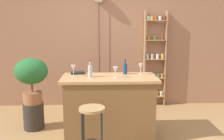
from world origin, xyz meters
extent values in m
cube|color=#9E6B51|center=(0.00, 1.95, 1.40)|extent=(6.40, 0.10, 2.80)
cube|color=brown|center=(0.00, 0.30, 0.45)|extent=(1.30, 0.63, 0.90)
cube|color=tan|center=(0.00, 0.30, 0.92)|extent=(1.41, 0.68, 0.04)
cylinder|color=black|center=(-0.35, -0.50, 0.33)|extent=(0.02, 0.02, 0.66)
cylinder|color=black|center=(-0.12, -0.50, 0.33)|extent=(0.02, 0.02, 0.66)
cylinder|color=black|center=(-0.35, -0.26, 0.33)|extent=(0.02, 0.02, 0.66)
cylinder|color=black|center=(-0.12, -0.26, 0.33)|extent=(0.02, 0.02, 0.66)
cylinder|color=#A87F51|center=(-0.24, -0.38, 0.68)|extent=(0.33, 0.33, 0.03)
cube|color=#A87F51|center=(0.77, 1.82, 0.99)|extent=(0.02, 0.12, 1.98)
cube|color=#A87F51|center=(1.21, 1.82, 0.99)|extent=(0.02, 0.12, 1.98)
cube|color=#A87F51|center=(0.99, 1.82, 0.20)|extent=(0.42, 0.12, 0.02)
cylinder|color=beige|center=(0.83, 1.82, 0.25)|extent=(0.07, 0.07, 0.09)
cylinder|color=brown|center=(0.94, 1.83, 0.25)|extent=(0.07, 0.07, 0.09)
cylinder|color=#AD7A38|center=(1.05, 1.82, 0.25)|extent=(0.07, 0.07, 0.09)
cylinder|color=beige|center=(1.15, 1.82, 0.25)|extent=(0.07, 0.07, 0.09)
cube|color=#A87F51|center=(0.99, 1.82, 0.59)|extent=(0.42, 0.12, 0.02)
cylinder|color=beige|center=(0.82, 1.81, 0.64)|extent=(0.07, 0.07, 0.08)
cylinder|color=#4C7033|center=(0.90, 1.82, 0.64)|extent=(0.07, 0.07, 0.08)
cylinder|color=gold|center=(0.99, 1.83, 0.64)|extent=(0.07, 0.07, 0.08)
cylinder|color=#4C7033|center=(1.08, 1.82, 0.64)|extent=(0.07, 0.07, 0.08)
cylinder|color=#AD7A38|center=(1.15, 1.82, 0.64)|extent=(0.07, 0.07, 0.08)
cube|color=#A87F51|center=(0.99, 1.82, 0.99)|extent=(0.42, 0.12, 0.02)
cylinder|color=silver|center=(0.83, 1.82, 1.05)|extent=(0.07, 0.07, 0.10)
cylinder|color=beige|center=(0.93, 1.82, 1.05)|extent=(0.07, 0.07, 0.10)
cylinder|color=silver|center=(1.04, 1.81, 1.05)|extent=(0.07, 0.07, 0.10)
cylinder|color=gold|center=(1.15, 1.82, 1.05)|extent=(0.07, 0.07, 0.10)
cube|color=#A87F51|center=(0.99, 1.82, 1.39)|extent=(0.42, 0.12, 0.02)
cylinder|color=#AD7A38|center=(0.85, 1.83, 1.43)|extent=(0.05, 0.05, 0.07)
cylinder|color=#4C7033|center=(0.98, 1.82, 1.43)|extent=(0.05, 0.05, 0.07)
cylinder|color=brown|center=(1.13, 1.82, 1.43)|extent=(0.05, 0.05, 0.07)
cube|color=#A87F51|center=(0.99, 1.82, 1.78)|extent=(0.42, 0.12, 0.02)
cylinder|color=silver|center=(0.83, 1.81, 1.83)|extent=(0.08, 0.08, 0.08)
cylinder|color=gold|center=(0.90, 1.82, 1.83)|extent=(0.08, 0.08, 0.08)
cylinder|color=#994C23|center=(0.98, 1.82, 1.83)|extent=(0.08, 0.08, 0.08)
cylinder|color=silver|center=(1.07, 1.82, 1.83)|extent=(0.08, 0.08, 0.08)
cylinder|color=brown|center=(1.16, 1.83, 1.83)|extent=(0.08, 0.08, 0.08)
cylinder|color=#2D2823|center=(-1.24, 0.65, 0.22)|extent=(0.33, 0.33, 0.44)
cylinder|color=#935B3D|center=(-1.24, 0.65, 0.53)|extent=(0.30, 0.30, 0.19)
cylinder|color=brown|center=(-1.24, 0.65, 0.70)|extent=(0.03, 0.03, 0.16)
ellipsoid|color=#23602D|center=(-1.24, 0.65, 0.97)|extent=(0.53, 0.48, 0.42)
cylinder|color=#B2B2B7|center=(-0.28, 0.28, 1.03)|extent=(0.06, 0.06, 0.17)
cylinder|color=#B2B2B7|center=(-0.28, 0.28, 1.15)|extent=(0.02, 0.02, 0.07)
cylinder|color=black|center=(-0.28, 0.28, 1.19)|extent=(0.03, 0.03, 0.01)
cylinder|color=navy|center=(0.25, 0.49, 1.02)|extent=(0.06, 0.06, 0.16)
cylinder|color=navy|center=(0.25, 0.49, 1.13)|extent=(0.02, 0.02, 0.06)
cylinder|color=black|center=(0.25, 0.49, 1.17)|extent=(0.03, 0.03, 0.01)
cylinder|color=silver|center=(-0.54, 0.39, 0.94)|extent=(0.06, 0.06, 0.00)
cylinder|color=silver|center=(-0.54, 0.39, 0.98)|extent=(0.01, 0.01, 0.08)
cone|color=silver|center=(-0.54, 0.39, 1.06)|extent=(0.07, 0.07, 0.08)
cylinder|color=silver|center=(0.50, 0.49, 0.94)|extent=(0.06, 0.06, 0.00)
cylinder|color=silver|center=(0.50, 0.49, 0.98)|extent=(0.01, 0.01, 0.08)
cone|color=silver|center=(0.50, 0.49, 1.06)|extent=(0.07, 0.07, 0.08)
cylinder|color=silver|center=(0.09, 0.21, 0.94)|extent=(0.06, 0.06, 0.00)
cylinder|color=silver|center=(0.09, 0.21, 0.98)|extent=(0.01, 0.01, 0.08)
cone|color=silver|center=(0.09, 0.21, 1.06)|extent=(0.07, 0.07, 0.08)
cube|color=black|center=(-0.49, 0.55, 0.96)|extent=(0.23, 0.19, 0.03)
cylinder|color=black|center=(-0.16, 1.84, 1.12)|extent=(0.01, 0.01, 2.24)
camera|label=1|loc=(-0.11, -3.44, 1.71)|focal=41.26mm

